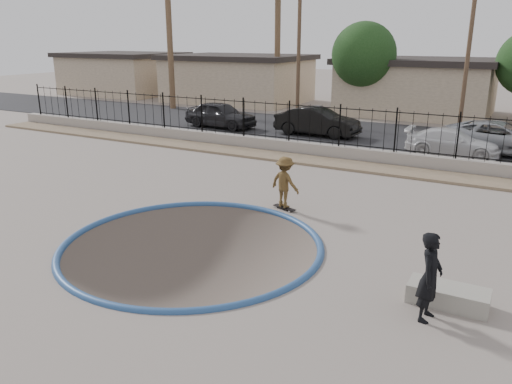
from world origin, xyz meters
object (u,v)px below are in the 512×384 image
Objects in this scene: skateboard at (284,208)px; concrete_ledge at (448,296)px; car_d at (499,137)px; car_a at (221,115)px; car_c at (452,142)px; car_b at (317,121)px; skater at (285,185)px; videographer at (430,277)px.

skateboard is 0.55× the size of concrete_ledge.
car_a is at bearing 96.25° from car_d.
car_d reaches higher than car_c.
concrete_ledge is 0.34× the size of car_b.
car_a is at bearing 148.69° from skateboard.
car_d is at bearing 90.72° from concrete_ledge.
skater is at bearing -161.13° from car_b.
car_b is (-9.43, 15.95, 0.61)m from concrete_ledge.
skater is 0.31× the size of car_d.
car_b reaches higher than car_a.
skater is 13.32m from car_d.
skater reaches higher than car_b.
videographer is 1.09m from concrete_ledge.
car_c reaches higher than skateboard.
videographer is 0.43× the size of car_c.
concrete_ledge is 15.96m from car_d.
car_d is at bearing 4.69° from videographer.
car_b is 7.56m from car_c.
skater is 15.46m from car_a.
concrete_ledge is at bearing -173.33° from car_c.
car_d is at bearing 84.49° from skateboard.
skateboard is 0.19× the size of car_b.
skateboard is 0.21× the size of car_c.
car_a reaches higher than car_d.
car_b is at bearing 94.73° from car_d.
videographer is 0.40× the size of car_a.
skateboard is 7.02m from videographer.
skater is at bearing 160.91° from car_d.
car_b is at bearing 125.87° from skateboard.
skater is 6.97m from videographer.
skateboard is (0.00, 0.00, -0.76)m from skater.
car_b is at bearing -57.53° from skater.
skater is 0.76m from skateboard.
car_b is (6.16, 0.41, 0.00)m from car_a.
car_b is 9.24m from car_d.
concrete_ledge is 0.30× the size of car_d.
car_c is at bearing -93.52° from skater.
car_c is 0.78× the size of car_d.
car_b reaches higher than concrete_ledge.
skater is 1.03× the size of concrete_ledge.
videographer is at bearing -150.02° from car_b.
concrete_ledge is (5.58, -3.76, -0.62)m from skater.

